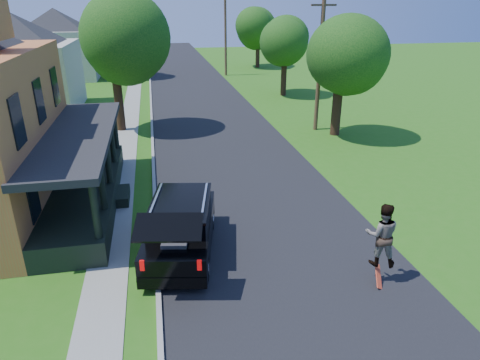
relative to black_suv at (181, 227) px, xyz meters
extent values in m
plane|color=#286614|center=(3.20, -1.50, -0.93)|extent=(140.00, 140.00, 0.00)
cube|color=black|center=(3.20, 18.50, -0.93)|extent=(8.00, 120.00, 0.02)
cube|color=gray|center=(-0.85, 18.50, -0.93)|extent=(0.15, 120.00, 0.12)
cube|color=gray|center=(-2.40, 18.50, -0.93)|extent=(1.30, 120.00, 0.03)
cube|color=gray|center=(-6.30, 4.50, -0.93)|extent=(6.50, 1.20, 0.03)
cube|color=black|center=(-3.60, 4.50, -0.48)|extent=(2.40, 10.00, 0.90)
cube|color=black|center=(-3.60, 4.50, 2.07)|extent=(2.60, 10.30, 0.25)
cube|color=beige|center=(-10.30, 22.50, 1.57)|extent=(8.00, 8.00, 5.00)
pyramid|color=black|center=(-10.30, 22.50, 6.27)|extent=(12.78, 12.78, 2.20)
cube|color=beige|center=(-10.30, 38.50, 1.57)|extent=(8.00, 8.00, 5.00)
pyramid|color=black|center=(-10.30, 38.50, 6.27)|extent=(12.78, 12.78, 2.20)
cube|color=black|center=(0.00, 0.00, -0.22)|extent=(2.85, 5.05, 0.92)
cube|color=black|center=(0.03, 0.16, 0.51)|extent=(2.36, 3.24, 0.60)
cube|color=black|center=(0.03, 0.16, 0.84)|extent=(2.42, 3.35, 0.09)
cube|color=black|center=(-0.43, -2.28, 1.29)|extent=(1.99, 1.31, 0.41)
cube|color=#303035|center=(-0.27, -1.40, 0.10)|extent=(0.87, 0.78, 0.49)
cube|color=silver|center=(-0.76, 0.31, 0.93)|extent=(0.55, 2.59, 0.06)
cube|color=silver|center=(0.82, 0.01, 0.93)|extent=(0.55, 2.59, 0.06)
cube|color=#990505|center=(-1.23, -2.17, 0.10)|extent=(0.14, 0.09, 0.32)
cube|color=#990505|center=(0.35, -2.47, 0.10)|extent=(0.14, 0.09, 0.32)
cylinder|color=black|center=(-0.56, 1.71, -0.56)|extent=(0.39, 0.77, 0.74)
cylinder|color=black|center=(1.15, 1.38, -0.56)|extent=(0.39, 0.77, 0.74)
cylinder|color=black|center=(-1.15, -1.38, -0.56)|extent=(0.39, 0.77, 0.74)
cylinder|color=black|center=(0.56, -1.70, -0.56)|extent=(0.39, 0.77, 0.74)
imported|color=black|center=(5.70, -2.72, 0.61)|extent=(1.16, 1.03, 1.98)
cube|color=red|center=(5.62, -2.98, -0.65)|extent=(0.37, 0.65, 0.58)
cylinder|color=black|center=(-2.80, 15.67, 0.87)|extent=(0.72, 0.72, 3.60)
sphere|color=#396D1D|center=(-2.80, 15.67, 4.43)|extent=(6.85, 6.85, 5.28)
sphere|color=#396D1D|center=(-2.32, 15.54, 5.60)|extent=(5.94, 5.94, 4.58)
sphere|color=#396D1D|center=(-3.41, 15.86, 5.02)|extent=(6.09, 6.09, 4.70)
cylinder|color=black|center=(-4.18, 37.50, 0.66)|extent=(0.61, 0.61, 3.17)
sphere|color=#396D1D|center=(-4.18, 37.50, 3.99)|extent=(5.95, 5.95, 5.23)
sphere|color=#396D1D|center=(-3.84, 37.16, 5.15)|extent=(5.15, 5.15, 4.53)
sphere|color=#396D1D|center=(-4.59, 37.95, 4.57)|extent=(5.28, 5.28, 4.65)
cylinder|color=black|center=(10.55, 11.96, 0.82)|extent=(0.62, 0.62, 3.50)
sphere|color=#396D1D|center=(10.55, 11.96, 4.03)|extent=(4.58, 4.58, 4.38)
sphere|color=#396D1D|center=(10.96, 11.62, 5.01)|extent=(3.97, 3.97, 3.80)
sphere|color=#396D1D|center=(10.04, 12.41, 4.52)|extent=(4.07, 4.07, 3.90)
cylinder|color=black|center=(10.88, 24.43, 0.52)|extent=(0.65, 0.65, 2.89)
sphere|color=#396D1D|center=(10.88, 24.43, 3.45)|extent=(5.92, 5.92, 4.48)
sphere|color=#396D1D|center=(11.31, 24.33, 4.45)|extent=(5.13, 5.13, 3.89)
sphere|color=#396D1D|center=(10.33, 24.57, 3.95)|extent=(5.27, 5.27, 3.99)
cylinder|color=black|center=(12.74, 42.05, 0.61)|extent=(0.51, 0.51, 3.08)
sphere|color=#396D1D|center=(12.74, 42.05, 3.76)|extent=(4.85, 4.85, 4.82)
sphere|color=#396D1D|center=(13.10, 41.77, 4.83)|extent=(4.20, 4.20, 4.18)
sphere|color=#396D1D|center=(12.28, 42.41, 4.29)|extent=(4.31, 4.31, 4.29)
cylinder|color=#432A1F|center=(9.75, 13.28, 3.19)|extent=(0.26, 0.26, 8.23)
cube|color=#432A1F|center=(9.75, 13.28, 6.71)|extent=(1.59, 0.14, 0.12)
cylinder|color=#432A1F|center=(7.70, 36.48, 3.49)|extent=(0.27, 0.27, 8.84)
camera|label=1|loc=(-0.53, -12.60, 6.93)|focal=32.00mm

